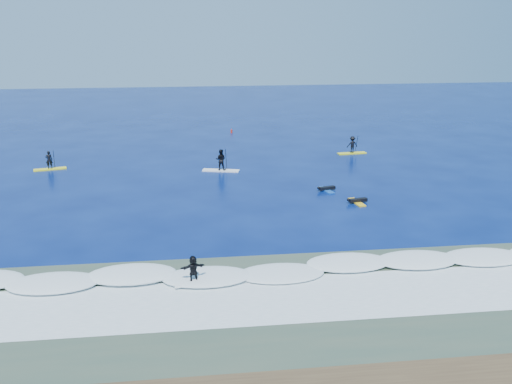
{
  "coord_description": "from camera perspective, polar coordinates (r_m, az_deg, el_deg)",
  "views": [
    {
      "loc": [
        -3.8,
        -38.25,
        13.41
      ],
      "look_at": [
        1.33,
        3.3,
        0.6
      ],
      "focal_mm": 40.0,
      "sensor_mm": 36.0,
      "label": 1
    }
  ],
  "objects": [
    {
      "name": "sup_paddler_right",
      "position": [
        59.57,
        9.6,
        4.57
      ],
      "size": [
        3.05,
        1.05,
        2.1
      ],
      "rotation": [
        0.0,
        0.0,
        0.1
      ],
      "color": "yellow",
      "rests_on": "ground"
    },
    {
      "name": "wave_surfer",
      "position": [
        30.02,
        -6.3,
        -7.81
      ],
      "size": [
        2.2,
        1.11,
        1.53
      ],
      "rotation": [
        0.0,
        0.0,
        0.26
      ],
      "color": "white",
      "rests_on": "breaking_wave"
    },
    {
      "name": "shallow_water",
      "position": [
        27.97,
        1.67,
        -11.63
      ],
      "size": [
        90.0,
        13.0,
        0.01
      ],
      "primitive_type": "cube",
      "color": "#374B3B",
      "rests_on": "ground"
    },
    {
      "name": "whitewater",
      "position": [
        28.84,
        1.37,
        -10.7
      ],
      "size": [
        34.0,
        5.0,
        0.02
      ],
      "primitive_type": "cube",
      "color": "silver",
      "rests_on": "ground"
    },
    {
      "name": "prone_paddler_far",
      "position": [
        46.5,
        7.02,
        0.31
      ],
      "size": [
        1.59,
        2.08,
        0.42
      ],
      "rotation": [
        0.0,
        0.0,
        1.84
      ],
      "color": "#1752B0",
      "rests_on": "ground"
    },
    {
      "name": "ground",
      "position": [
        40.71,
        -1.29,
        -2.22
      ],
      "size": [
        160.0,
        160.0,
        0.0
      ],
      "primitive_type": "plane",
      "color": "#04124C",
      "rests_on": "ground"
    },
    {
      "name": "marker_buoy",
      "position": [
        69.67,
        -2.46,
        6.11
      ],
      "size": [
        0.24,
        0.24,
        0.57
      ],
      "rotation": [
        0.0,
        0.0,
        -0.02
      ],
      "color": "red",
      "rests_on": "ground"
    },
    {
      "name": "prone_paddler_near",
      "position": [
        43.78,
        10.06,
        -0.89
      ],
      "size": [
        1.65,
        2.14,
        0.43
      ],
      "rotation": [
        0.0,
        0.0,
        1.74
      ],
      "color": "yellow",
      "rests_on": "ground"
    },
    {
      "name": "sup_paddler_left",
      "position": [
        55.84,
        -19.96,
        2.75
      ],
      "size": [
        2.98,
        1.38,
        2.03
      ],
      "rotation": [
        0.0,
        0.0,
        0.24
      ],
      "color": "yellow",
      "rests_on": "ground"
    },
    {
      "name": "sup_paddler_center",
      "position": [
        52.04,
        -3.54,
        3.05
      ],
      "size": [
        3.46,
        1.64,
        2.36
      ],
      "rotation": [
        0.0,
        0.0,
        -0.25
      ],
      "color": "white",
      "rests_on": "ground"
    },
    {
      "name": "breaking_wave",
      "position": [
        31.5,
        0.57,
        -8.18
      ],
      "size": [
        40.0,
        6.0,
        0.3
      ],
      "primitive_type": "cube",
      "color": "white",
      "rests_on": "ground"
    }
  ]
}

